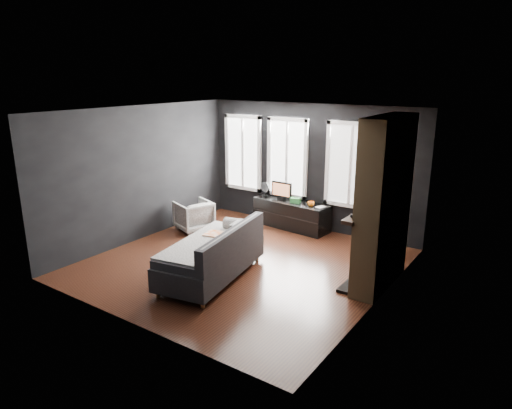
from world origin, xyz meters
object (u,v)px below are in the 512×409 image
Objects in this scene: armchair at (194,214)px; mug at (311,203)px; sofa at (211,252)px; book at (319,202)px; mantel_vase at (379,196)px; media_console at (291,214)px; monitor at (282,190)px.

armchair is 2.54m from mug.
mug is (0.32, 2.88, 0.21)m from sofa.
sofa reaches higher than book.
sofa is at bearing -98.85° from book.
mantel_vase reaches higher than book.
media_console is at bearing 168.78° from mug.
mug is at bearing -152.99° from book.
sofa is at bearing -80.00° from monitor.
mantel_vase is (2.61, -1.21, 0.50)m from monitor.
sofa is at bearing -139.80° from mantel_vase.
media_console is at bearing 83.97° from sofa.
sofa is 3.00m from media_console.
book is at bearing 27.01° from mug.
monitor is 0.95m from book.
armchair is 3.51× the size of mantel_vase.
mug is 2.21m from mantel_vase.
book is at bearing 71.07° from sofa.
book is 0.98× the size of mantel_vase.
mantel_vase is at bearing 112.89° from armchair.
book is (0.14, 0.07, 0.03)m from mug.
mantel_vase is at bearing -34.72° from book.
mantel_vase is (2.13, 1.80, 0.87)m from sofa.
mug is at bearing 140.11° from armchair.
mantel_vase reaches higher than sofa.
sofa is at bearing -96.36° from mug.
mantel_vase reaches higher than media_console.
media_console is 3.46× the size of monitor.
armchair is 2.00m from monitor.
sofa is 10.46× the size of mantel_vase.
mug is at bearing 149.01° from mantel_vase.
mug is 0.66× the size of mantel_vase.
monitor is (-0.27, 0.02, 0.53)m from media_console.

